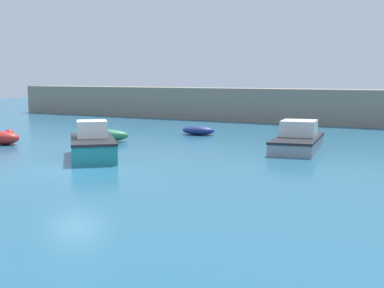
{
  "coord_description": "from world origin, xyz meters",
  "views": [
    {
      "loc": [
        14.84,
        -16.44,
        3.86
      ],
      "look_at": [
        1.71,
        6.73,
        0.48
      ],
      "focal_mm": 50.0,
      "sensor_mm": 36.0,
      "label": 1
    }
  ],
  "objects_px": {
    "motorboat_with_cabin": "(92,145)",
    "fishing_dinghy_green": "(4,138)",
    "mooring_buoy_red": "(9,134)",
    "mooring_buoy_orange": "(282,136)",
    "cabin_cruiser_white": "(298,139)",
    "dinghy_near_pier": "(198,130)",
    "rowboat_white_midwater": "(104,135)"
  },
  "relations": [
    {
      "from": "motorboat_with_cabin",
      "to": "fishing_dinghy_green",
      "type": "bearing_deg",
      "value": -142.71
    },
    {
      "from": "mooring_buoy_red",
      "to": "mooring_buoy_orange",
      "type": "bearing_deg",
      "value": 29.03
    },
    {
      "from": "cabin_cruiser_white",
      "to": "mooring_buoy_red",
      "type": "height_order",
      "value": "cabin_cruiser_white"
    },
    {
      "from": "mooring_buoy_red",
      "to": "motorboat_with_cabin",
      "type": "bearing_deg",
      "value": -20.44
    },
    {
      "from": "mooring_buoy_orange",
      "to": "mooring_buoy_red",
      "type": "xyz_separation_m",
      "value": [
        -14.91,
        -8.27,
        0.09
      ]
    },
    {
      "from": "mooring_buoy_orange",
      "to": "fishing_dinghy_green",
      "type": "bearing_deg",
      "value": -140.76
    },
    {
      "from": "motorboat_with_cabin",
      "to": "dinghy_near_pier",
      "type": "distance_m",
      "value": 11.31
    },
    {
      "from": "fishing_dinghy_green",
      "to": "mooring_buoy_red",
      "type": "bearing_deg",
      "value": -63.86
    },
    {
      "from": "mooring_buoy_orange",
      "to": "cabin_cruiser_white",
      "type": "bearing_deg",
      "value": -60.53
    },
    {
      "from": "mooring_buoy_orange",
      "to": "motorboat_with_cabin",
      "type": "bearing_deg",
      "value": -113.43
    },
    {
      "from": "mooring_buoy_orange",
      "to": "mooring_buoy_red",
      "type": "relative_size",
      "value": 0.67
    },
    {
      "from": "cabin_cruiser_white",
      "to": "rowboat_white_midwater",
      "type": "bearing_deg",
      "value": -88.62
    },
    {
      "from": "dinghy_near_pier",
      "to": "rowboat_white_midwater",
      "type": "bearing_deg",
      "value": -125.92
    },
    {
      "from": "rowboat_white_midwater",
      "to": "mooring_buoy_red",
      "type": "height_order",
      "value": "rowboat_white_midwater"
    },
    {
      "from": "rowboat_white_midwater",
      "to": "fishing_dinghy_green",
      "type": "relative_size",
      "value": 1.5
    },
    {
      "from": "motorboat_with_cabin",
      "to": "fishing_dinghy_green",
      "type": "xyz_separation_m",
      "value": [
        -7.69,
        1.41,
        -0.25
      ]
    },
    {
      "from": "fishing_dinghy_green",
      "to": "mooring_buoy_red",
      "type": "height_order",
      "value": "fishing_dinghy_green"
    },
    {
      "from": "mooring_buoy_orange",
      "to": "mooring_buoy_red",
      "type": "height_order",
      "value": "mooring_buoy_red"
    },
    {
      "from": "fishing_dinghy_green",
      "to": "rowboat_white_midwater",
      "type": "bearing_deg",
      "value": -153.69
    },
    {
      "from": "motorboat_with_cabin",
      "to": "dinghy_near_pier",
      "type": "relative_size",
      "value": 2.11
    },
    {
      "from": "dinghy_near_pier",
      "to": "fishing_dinghy_green",
      "type": "height_order",
      "value": "fishing_dinghy_green"
    },
    {
      "from": "cabin_cruiser_white",
      "to": "motorboat_with_cabin",
      "type": "bearing_deg",
      "value": -55.45
    },
    {
      "from": "fishing_dinghy_green",
      "to": "mooring_buoy_orange",
      "type": "xyz_separation_m",
      "value": [
        12.85,
        10.49,
        -0.18
      ]
    },
    {
      "from": "cabin_cruiser_white",
      "to": "motorboat_with_cabin",
      "type": "relative_size",
      "value": 1.23
    },
    {
      "from": "cabin_cruiser_white",
      "to": "mooring_buoy_red",
      "type": "bearing_deg",
      "value": -87.57
    },
    {
      "from": "rowboat_white_midwater",
      "to": "fishing_dinghy_green",
      "type": "distance_m",
      "value": 5.63
    },
    {
      "from": "cabin_cruiser_white",
      "to": "mooring_buoy_red",
      "type": "distance_m",
      "value": 17.8
    },
    {
      "from": "motorboat_with_cabin",
      "to": "mooring_buoy_red",
      "type": "distance_m",
      "value": 10.41
    },
    {
      "from": "cabin_cruiser_white",
      "to": "mooring_buoy_orange",
      "type": "xyz_separation_m",
      "value": [
        -2.44,
        4.32,
        -0.35
      ]
    },
    {
      "from": "cabin_cruiser_white",
      "to": "dinghy_near_pier",
      "type": "distance_m",
      "value": 8.89
    },
    {
      "from": "cabin_cruiser_white",
      "to": "motorboat_with_cabin",
      "type": "distance_m",
      "value": 10.74
    },
    {
      "from": "fishing_dinghy_green",
      "to": "dinghy_near_pier",
      "type": "bearing_deg",
      "value": -142.89
    }
  ]
}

